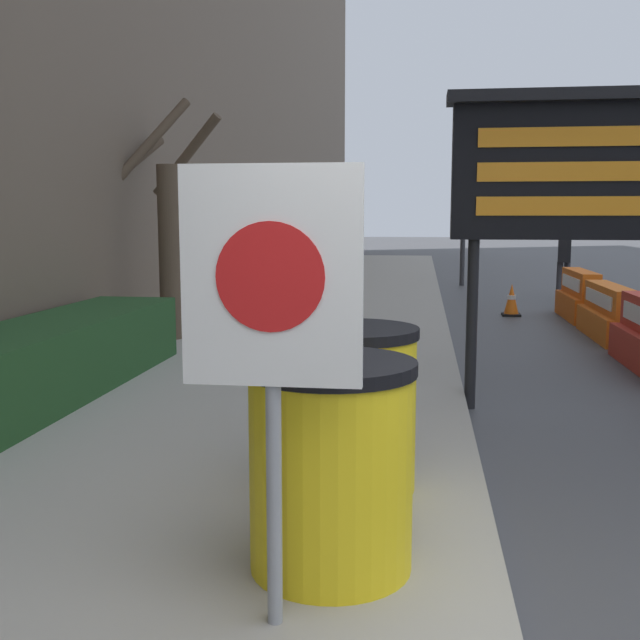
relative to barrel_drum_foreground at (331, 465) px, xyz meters
The scene contains 12 objects.
hedge_strip 3.55m from the barrel_drum_foreground, 143.58° to the left, with size 0.90×5.80×0.66m.
bare_tree 6.92m from the barrel_drum_foreground, 115.22° to the left, with size 1.58×1.45×3.18m.
barrel_drum_foreground is the anchor object (origin of this frame).
barrel_drum_middle 1.01m from the barrel_drum_foreground, 89.78° to the left, with size 0.76×0.76×0.95m.
warning_sign 0.94m from the barrel_drum_foreground, 107.04° to the right, with size 0.68×0.08×1.77m.
message_board 4.15m from the barrel_drum_foreground, 64.60° to the left, with size 2.18×0.36×2.77m.
jersey_barrier_orange_near 8.35m from the barrel_drum_foreground, 68.57° to the left, with size 0.52×1.91×0.76m.
jersey_barrier_orange_far 10.27m from the barrel_drum_foreground, 72.74° to the left, with size 0.50×1.76×0.82m.
traffic_cone_near 10.24m from the barrel_drum_foreground, 78.99° to the left, with size 0.31×0.31×0.56m.
traffic_cone_mid 10.87m from the barrel_drum_foreground, 70.34° to the left, with size 0.31×0.31×0.55m.
traffic_light_near_curb 15.87m from the barrel_drum_foreground, 84.89° to the left, with size 0.28×0.45×3.73m.
pedestrian_worker 13.35m from the barrel_drum_foreground, 75.54° to the left, with size 0.32×0.45×1.60m.
Camera 1 is at (-0.41, -2.45, 1.73)m, focal length 42.00 mm.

